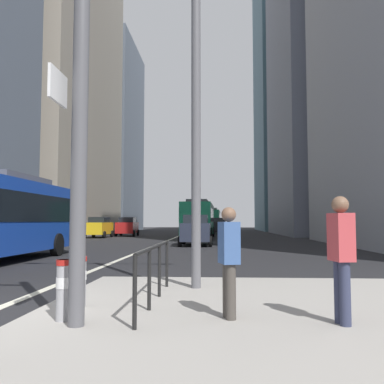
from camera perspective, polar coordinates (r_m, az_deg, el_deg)
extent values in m
plane|color=black|center=(26.85, -5.01, -7.27)|extent=(160.00, 160.00, 0.00)
cube|color=gray|center=(5.95, 20.24, -18.04)|extent=(9.00, 10.00, 0.15)
cube|color=beige|center=(36.77, -2.75, -6.39)|extent=(0.20, 80.00, 0.01)
cube|color=gray|center=(55.60, -19.47, 22.00)|extent=(13.16, 23.52, 51.42)
cube|color=slate|center=(72.44, -12.79, 7.26)|extent=(12.90, 16.86, 31.11)
cube|color=slate|center=(54.46, 17.83, 16.98)|extent=(11.79, 19.17, 41.72)
cube|color=slate|center=(74.91, 13.57, 12.20)|extent=(11.90, 16.30, 44.59)
cube|color=#4C4C51|center=(18.51, -23.39, 1.62)|extent=(1.77, 4.11, 0.30)
cylinder|color=black|center=(19.74, -17.92, -6.83)|extent=(0.30, 1.00, 1.00)
cylinder|color=black|center=(20.73, -24.15, -6.53)|extent=(0.30, 1.00, 1.00)
cube|color=#198456|center=(38.65, 0.94, -3.72)|extent=(2.70, 11.40, 2.75)
cube|color=black|center=(38.66, 0.94, -3.22)|extent=(2.74, 11.17, 1.10)
cube|color=#4C4C51|center=(36.99, 0.78, -1.35)|extent=(1.82, 4.12, 0.30)
cylinder|color=black|center=(42.38, -0.40, -5.41)|extent=(0.32, 1.01, 1.00)
cylinder|color=black|center=(42.25, 2.86, -5.40)|extent=(0.32, 1.01, 1.00)
cylinder|color=black|center=(35.14, -1.37, -5.70)|extent=(0.32, 1.01, 1.00)
cylinder|color=black|center=(34.99, 2.56, -5.70)|extent=(0.32, 1.01, 1.00)
cube|color=#198456|center=(62.02, 2.64, -3.82)|extent=(2.79, 11.61, 2.75)
cube|color=black|center=(62.02, 2.64, -3.50)|extent=(2.82, 11.38, 1.10)
cube|color=#4C4C51|center=(60.31, 2.57, -2.37)|extent=(1.85, 4.20, 0.30)
cylinder|color=black|center=(65.77, 1.71, -4.90)|extent=(0.33, 1.01, 1.00)
cylinder|color=black|center=(65.69, 3.81, -4.90)|extent=(0.33, 1.01, 1.00)
cylinder|color=black|center=(58.39, 1.33, -5.02)|extent=(0.33, 1.01, 1.00)
cylinder|color=black|center=(58.30, 3.69, -5.01)|extent=(0.33, 1.01, 1.00)
cube|color=maroon|center=(44.05, -8.80, -4.82)|extent=(1.99, 4.33, 1.10)
cube|color=black|center=(44.20, -8.76, -3.77)|extent=(1.61, 2.37, 0.52)
cylinder|color=black|center=(42.50, -7.91, -5.61)|extent=(0.25, 0.65, 0.64)
cylinder|color=black|center=(42.80, -10.33, -5.57)|extent=(0.25, 0.65, 0.64)
cylinder|color=black|center=(45.36, -7.38, -5.51)|extent=(0.25, 0.65, 0.64)
cylinder|color=black|center=(45.64, -9.65, -5.47)|extent=(0.25, 0.65, 0.64)
cube|color=black|center=(50.34, 3.64, -4.75)|extent=(1.96, 4.41, 1.10)
cube|color=black|center=(50.19, 3.64, -3.83)|extent=(1.59, 2.40, 0.52)
cylinder|color=black|center=(51.79, 2.55, -5.34)|extent=(0.25, 0.65, 0.64)
cylinder|color=black|center=(51.87, 4.57, -5.33)|extent=(0.25, 0.65, 0.64)
cylinder|color=black|center=(48.84, 2.65, -5.43)|extent=(0.25, 0.65, 0.64)
cylinder|color=black|center=(48.93, 4.79, -5.41)|extent=(0.25, 0.65, 0.64)
cube|color=#232838|center=(26.89, 0.58, -5.43)|extent=(1.79, 4.51, 1.10)
cube|color=black|center=(26.73, 0.56, -3.70)|extent=(1.50, 2.43, 0.52)
cylinder|color=black|center=(28.49, -1.12, -6.46)|extent=(0.22, 0.64, 0.64)
cylinder|color=black|center=(28.41, 2.57, -6.46)|extent=(0.22, 0.64, 0.64)
cylinder|color=black|center=(25.44, -1.64, -6.75)|extent=(0.22, 0.64, 0.64)
cylinder|color=black|center=(25.35, 2.49, -6.76)|extent=(0.22, 0.64, 0.64)
cube|color=gold|center=(40.59, -12.58, -4.85)|extent=(1.81, 4.07, 1.10)
cube|color=black|center=(40.73, -12.51, -3.71)|extent=(1.51, 2.20, 0.52)
cylinder|color=black|center=(39.02, -11.88, -5.71)|extent=(0.22, 0.64, 0.64)
cylinder|color=black|center=(39.55, -14.43, -5.64)|extent=(0.22, 0.64, 0.64)
cylinder|color=black|center=(41.69, -10.85, -5.61)|extent=(0.22, 0.64, 0.64)
cylinder|color=black|center=(42.18, -13.26, -5.55)|extent=(0.22, 0.64, 0.64)
cylinder|color=#515156|center=(6.10, -14.99, 11.41)|extent=(0.22, 0.22, 6.00)
cube|color=white|center=(6.07, -17.80, 13.49)|extent=(0.04, 0.60, 0.44)
cylinder|color=#56565B|center=(9.24, 0.55, 12.38)|extent=(0.20, 0.20, 8.00)
cylinder|color=#99999E|center=(6.31, -17.18, -12.65)|extent=(0.18, 0.18, 0.85)
cylinder|color=white|center=(6.29, -17.16, -11.73)|extent=(0.19, 0.19, 0.15)
cylinder|color=#B21E19|center=(6.26, -17.11, -9.16)|extent=(0.20, 0.20, 0.08)
cylinder|color=#99999E|center=(7.26, -14.95, -11.66)|extent=(0.18, 0.18, 0.82)
cylinder|color=white|center=(7.25, -14.93, -10.90)|extent=(0.19, 0.19, 0.15)
cylinder|color=#B21E19|center=(7.22, -14.89, -8.77)|extent=(0.20, 0.20, 0.08)
cylinder|color=black|center=(5.62, -7.80, -13.37)|extent=(0.06, 0.06, 0.95)
cylinder|color=black|center=(6.77, -5.84, -11.77)|extent=(0.06, 0.06, 0.95)
cylinder|color=black|center=(7.93, -4.46, -10.64)|extent=(0.06, 0.06, 0.95)
cylinder|color=black|center=(9.10, -3.45, -9.79)|extent=(0.06, 0.06, 0.95)
cylinder|color=black|center=(7.31, -5.07, -7.46)|extent=(0.06, 3.55, 0.06)
cylinder|color=#423D38|center=(6.30, 4.88, -13.15)|extent=(0.15, 0.15, 0.78)
cylinder|color=#423D38|center=(6.14, 5.29, -13.38)|extent=(0.15, 0.15, 0.78)
cube|color=#38568E|center=(6.15, 5.04, -6.88)|extent=(0.32, 0.43, 0.60)
sphere|color=brown|center=(6.14, 5.02, -3.07)|extent=(0.21, 0.21, 0.21)
cylinder|color=#2D334C|center=(6.12, 20.11, -12.87)|extent=(0.15, 0.15, 0.85)
cylinder|color=#2D334C|center=(6.26, 19.46, -12.67)|extent=(0.15, 0.15, 0.85)
cube|color=#B73D42|center=(6.12, 19.61, -5.79)|extent=(0.30, 0.41, 0.66)
sphere|color=brown|center=(6.12, 19.52, -1.63)|extent=(0.23, 0.23, 0.23)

